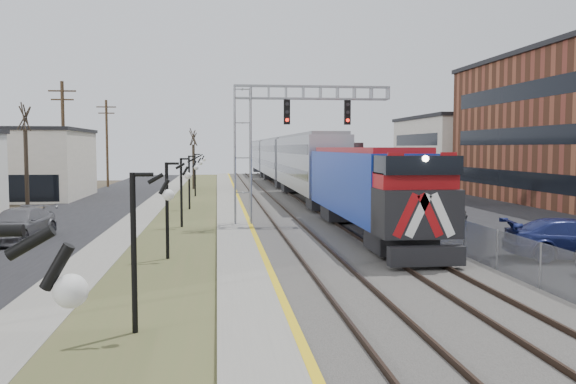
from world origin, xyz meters
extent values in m
cube|color=black|center=(-11.50, 35.00, 0.02)|extent=(7.00, 120.00, 0.04)
cube|color=gray|center=(-7.00, 35.00, 0.04)|extent=(2.00, 120.00, 0.08)
cube|color=#4B532C|center=(-4.00, 35.00, 0.03)|extent=(4.00, 120.00, 0.06)
cube|color=gray|center=(-1.00, 35.00, 0.12)|extent=(2.00, 120.00, 0.24)
cube|color=#595651|center=(4.00, 35.00, 0.10)|extent=(8.00, 120.00, 0.20)
cube|color=black|center=(16.00, 35.00, 0.02)|extent=(16.00, 120.00, 0.04)
cube|color=gold|center=(-0.12, 35.00, 0.24)|extent=(0.24, 120.00, 0.01)
cube|color=#2D2119|center=(1.25, 35.00, 0.28)|extent=(0.08, 120.00, 0.15)
cube|color=#2D2119|center=(2.75, 35.00, 0.28)|extent=(0.08, 120.00, 0.15)
cube|color=#2D2119|center=(4.75, 35.00, 0.28)|extent=(0.08, 120.00, 0.15)
cube|color=#2D2119|center=(6.25, 35.00, 0.28)|extent=(0.08, 120.00, 0.15)
cube|color=#132F9E|center=(5.50, 22.65, 2.47)|extent=(3.00, 17.00, 4.25)
cube|color=black|center=(5.50, 13.95, 0.70)|extent=(2.80, 0.50, 0.70)
cube|color=gray|center=(5.50, 42.95, 3.01)|extent=(3.00, 22.00, 5.33)
cube|color=gray|center=(5.50, 65.75, 3.01)|extent=(3.00, 22.00, 5.33)
cube|color=gray|center=(5.50, 88.55, 3.01)|extent=(3.00, 22.00, 5.33)
cube|color=gray|center=(-0.50, 28.00, 4.00)|extent=(1.00, 1.00, 8.00)
cube|color=gray|center=(3.50, 28.00, 7.75)|extent=(9.00, 0.80, 0.80)
cube|color=black|center=(2.00, 27.55, 6.60)|extent=(0.35, 0.25, 1.40)
cube|color=black|center=(5.50, 27.55, 6.60)|extent=(0.35, 0.25, 1.40)
cylinder|color=black|center=(-4.00, 8.00, 2.00)|extent=(0.14, 0.14, 4.00)
cylinder|color=black|center=(-4.00, 18.00, 2.00)|extent=(0.14, 0.14, 4.00)
cylinder|color=black|center=(-4.00, 28.00, 2.00)|extent=(0.14, 0.14, 4.00)
cylinder|color=black|center=(-4.00, 38.00, 2.00)|extent=(0.14, 0.14, 4.00)
cylinder|color=black|center=(-4.00, 50.00, 2.00)|extent=(0.14, 0.14, 4.00)
cylinder|color=#4C3823|center=(-14.50, 45.00, 5.00)|extent=(0.28, 0.28, 10.00)
cylinder|color=#4C3823|center=(-14.50, 65.00, 5.00)|extent=(0.28, 0.28, 10.00)
cube|color=gray|center=(8.20, 35.00, 0.80)|extent=(0.04, 120.00, 1.60)
cube|color=beige|center=(-21.00, 50.00, 3.00)|extent=(14.00, 12.00, 6.00)
cube|color=beige|center=(30.00, 65.00, 4.00)|extent=(16.00, 18.00, 8.00)
cylinder|color=#382D23|center=(-16.00, 40.00, 2.97)|extent=(0.30, 0.30, 5.95)
cylinder|color=#382D23|center=(-4.50, 60.00, 2.45)|extent=(0.30, 0.30, 4.90)
imported|color=navy|center=(12.56, 16.04, 0.83)|extent=(6.02, 3.27, 1.65)
imported|color=slate|center=(10.51, 28.21, 0.83)|extent=(4.91, 2.12, 1.65)
imported|color=#0D4122|center=(11.09, 39.07, 0.79)|extent=(5.05, 3.35, 1.57)
imported|color=slate|center=(-11.64, 23.84, 0.79)|extent=(2.88, 5.68, 1.58)
camera|label=1|loc=(-1.97, -7.01, 4.61)|focal=38.00mm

